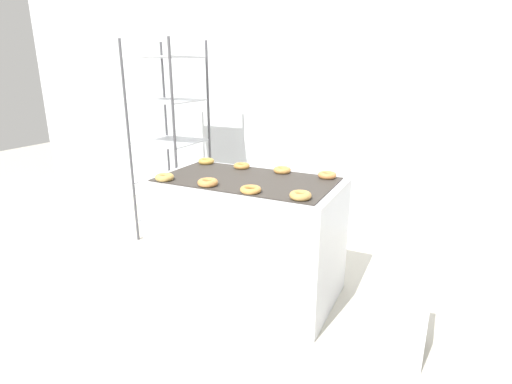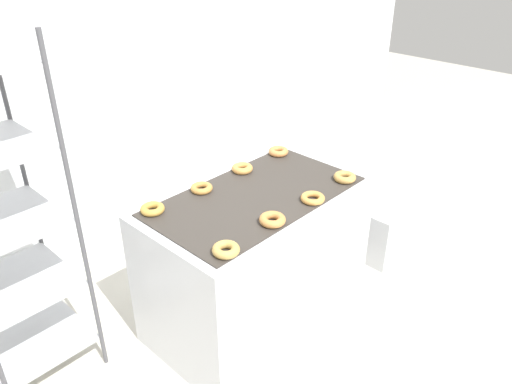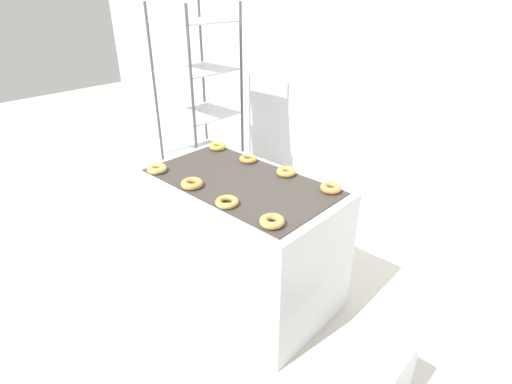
# 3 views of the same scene
# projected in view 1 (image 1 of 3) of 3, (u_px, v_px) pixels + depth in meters

# --- Properties ---
(ground_plane) EXTENTS (14.00, 14.00, 0.00)m
(ground_plane) POSITION_uv_depth(u_px,v_px,m) (203.00, 337.00, 2.55)
(ground_plane) COLOR beige
(wall_back) EXTENTS (8.00, 0.05, 2.80)m
(wall_back) POSITION_uv_depth(u_px,v_px,m) (315.00, 93.00, 3.96)
(wall_back) COLOR silver
(wall_back) RESTS_ON ground_plane
(fryer_machine) EXTENTS (1.32, 0.75, 0.89)m
(fryer_machine) POSITION_uv_depth(u_px,v_px,m) (247.00, 237.00, 2.95)
(fryer_machine) COLOR silver
(fryer_machine) RESTS_ON ground_plane
(baking_rack_cart) EXTENTS (0.55, 0.58, 1.88)m
(baking_rack_cart) POSITION_uv_depth(u_px,v_px,m) (171.00, 142.00, 3.83)
(baking_rack_cart) COLOR #4C4C51
(baking_rack_cart) RESTS_ON ground_plane
(glaze_bin) EXTENTS (0.34, 0.36, 0.41)m
(glaze_bin) POSITION_uv_depth(u_px,v_px,m) (397.00, 318.00, 2.39)
(glaze_bin) COLOR silver
(glaze_bin) RESTS_ON ground_plane
(donut_near_left) EXTENTS (0.13, 0.13, 0.04)m
(donut_near_left) POSITION_uv_depth(u_px,v_px,m) (165.00, 177.00, 2.78)
(donut_near_left) COLOR tan
(donut_near_left) RESTS_ON fryer_machine
(donut_near_midleft) EXTENTS (0.14, 0.14, 0.04)m
(donut_near_midleft) POSITION_uv_depth(u_px,v_px,m) (208.00, 182.00, 2.65)
(donut_near_midleft) COLOR #C78644
(donut_near_midleft) RESTS_ON fryer_machine
(donut_near_midright) EXTENTS (0.13, 0.13, 0.04)m
(donut_near_midright) POSITION_uv_depth(u_px,v_px,m) (251.00, 190.00, 2.51)
(donut_near_midright) COLOR #D19145
(donut_near_midright) RESTS_ON fryer_machine
(donut_near_right) EXTENTS (0.13, 0.13, 0.04)m
(donut_near_right) POSITION_uv_depth(u_px,v_px,m) (300.00, 195.00, 2.39)
(donut_near_right) COLOR tan
(donut_near_right) RESTS_ON fryer_machine
(donut_far_left) EXTENTS (0.13, 0.13, 0.04)m
(donut_far_left) POSITION_uv_depth(u_px,v_px,m) (206.00, 161.00, 3.26)
(donut_far_left) COLOR gold
(donut_far_left) RESTS_ON fryer_machine
(donut_far_midleft) EXTENTS (0.13, 0.13, 0.04)m
(donut_far_midleft) POSITION_uv_depth(u_px,v_px,m) (242.00, 166.00, 3.11)
(donut_far_midleft) COLOR #C1873F
(donut_far_midleft) RESTS_ON fryer_machine
(donut_far_midright) EXTENTS (0.13, 0.13, 0.04)m
(donut_far_midright) POSITION_uv_depth(u_px,v_px,m) (282.00, 170.00, 2.98)
(donut_far_midright) COLOR #D39348
(donut_far_midright) RESTS_ON fryer_machine
(donut_far_right) EXTENTS (0.13, 0.13, 0.04)m
(donut_far_right) POSITION_uv_depth(u_px,v_px,m) (327.00, 175.00, 2.84)
(donut_far_right) COLOR #D28647
(donut_far_right) RESTS_ON fryer_machine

